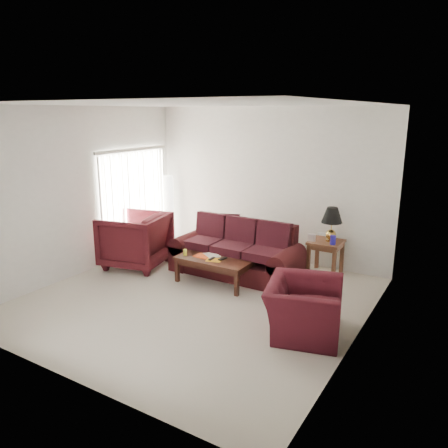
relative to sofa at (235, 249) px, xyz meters
name	(u,v)px	position (x,y,z in m)	size (l,w,h in m)	color
floor	(196,299)	(0.01, -1.27, -0.48)	(5.00, 5.00, 0.00)	beige
blinds	(135,203)	(-2.41, 0.03, 0.60)	(0.10, 2.00, 2.16)	silver
sofa	(235,249)	(0.00, 0.00, 0.00)	(2.36, 1.02, 0.96)	black
throw_pillow	(229,224)	(-0.56, 0.73, 0.25)	(0.39, 0.11, 0.39)	black
end_table	(325,257)	(1.39, 0.88, -0.17)	(0.58, 0.58, 0.63)	#492119
table_lamp	(331,224)	(1.45, 0.91, 0.46)	(0.37, 0.37, 0.62)	gold
clock	(312,238)	(1.17, 0.73, 0.21)	(0.13, 0.05, 0.13)	white
blue_canister	(333,240)	(1.55, 0.73, 0.23)	(0.10, 0.10, 0.16)	#221AAE
picture_frame	(322,234)	(1.26, 1.01, 0.24)	(0.14, 0.02, 0.17)	silver
floor_lamp	(169,210)	(-2.24, 0.93, 0.30)	(0.25, 0.25, 1.56)	white
armchair_left	(135,240)	(-1.87, -0.59, 0.04)	(1.11, 1.14, 1.04)	#3B0D13
armchair_right	(304,308)	(1.86, -1.41, -0.13)	(1.10, 0.96, 0.71)	#3A0D15
coffee_table	(214,271)	(-0.10, -0.55, -0.25)	(1.31, 0.65, 0.46)	black
magazine_red	(203,256)	(-0.32, -0.59, -0.02)	(0.28, 0.21, 0.02)	#C13C13
magazine_white	(212,255)	(-0.22, -0.46, -0.02)	(0.29, 0.22, 0.02)	silver
magazine_orange	(214,260)	(-0.05, -0.65, -0.02)	(0.25, 0.19, 0.01)	gold
remote_a	(212,259)	(-0.08, -0.67, 0.00)	(0.05, 0.16, 0.02)	black
remote_b	(223,259)	(0.08, -0.58, 0.00)	(0.05, 0.18, 0.02)	black
yellow_glass	(185,252)	(-0.62, -0.69, 0.03)	(0.06, 0.06, 0.11)	gold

